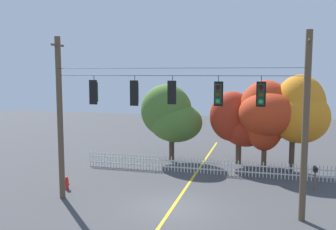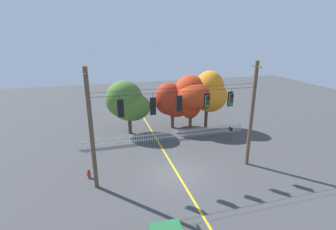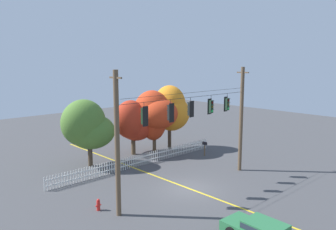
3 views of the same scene
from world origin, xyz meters
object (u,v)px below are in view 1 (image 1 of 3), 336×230
at_px(traffic_signal_northbound_primary, 261,94).
at_px(autumn_oak_far_east, 266,114).
at_px(traffic_signal_northbound_secondary, 94,92).
at_px(traffic_signal_southbound_primary, 172,92).
at_px(traffic_signal_eastbound_side, 218,94).
at_px(fire_hydrant, 67,183).
at_px(autumn_maple_near_fence, 170,116).
at_px(autumn_maple_far_west, 300,111).
at_px(traffic_signal_westbound_side, 135,93).
at_px(autumn_maple_mid, 239,122).
at_px(roadside_mailbox, 315,171).

bearing_deg(traffic_signal_northbound_primary, autumn_oak_far_east, 87.91).
bearing_deg(traffic_signal_northbound_secondary, traffic_signal_southbound_primary, 0.01).
height_order(traffic_signal_eastbound_side, fire_hydrant, traffic_signal_eastbound_side).
bearing_deg(autumn_maple_near_fence, autumn_maple_far_west, -4.11).
bearing_deg(fire_hydrant, traffic_signal_eastbound_side, -8.85).
bearing_deg(traffic_signal_eastbound_side, traffic_signal_westbound_side, -179.73).
relative_size(traffic_signal_northbound_primary, autumn_oak_far_east, 0.23).
xyz_separation_m(autumn_maple_near_fence, autumn_maple_far_west, (9.21, -0.66, 0.66)).
height_order(traffic_signal_eastbound_side, autumn_maple_far_west, autumn_maple_far_west).
bearing_deg(traffic_signal_eastbound_side, autumn_maple_far_west, 63.52).
height_order(autumn_maple_mid, fire_hydrant, autumn_maple_mid).
bearing_deg(autumn_maple_far_west, traffic_signal_southbound_primary, -126.61).
distance_m(traffic_signal_northbound_secondary, autumn_maple_near_fence, 10.03).
distance_m(traffic_signal_southbound_primary, autumn_oak_far_east, 10.24).
distance_m(autumn_maple_near_fence, roadside_mailbox, 11.16).
bearing_deg(autumn_oak_far_east, traffic_signal_southbound_primary, -116.44).
bearing_deg(autumn_maple_mid, fire_hydrant, -137.49).
relative_size(traffic_signal_northbound_secondary, traffic_signal_eastbound_side, 1.02).
bearing_deg(autumn_oak_far_east, traffic_signal_northbound_secondary, -133.68).
bearing_deg(autumn_maple_near_fence, traffic_signal_southbound_primary, -75.25).
bearing_deg(traffic_signal_westbound_side, traffic_signal_southbound_primary, 0.03).
height_order(traffic_signal_westbound_side, fire_hydrant, traffic_signal_westbound_side).
bearing_deg(autumn_maple_far_west, autumn_maple_near_fence, 175.89).
xyz_separation_m(autumn_oak_far_east, fire_hydrant, (-11.16, -7.60, -3.50)).
bearing_deg(autumn_maple_near_fence, autumn_maple_mid, 2.69).
xyz_separation_m(traffic_signal_northbound_secondary, fire_hydrant, (-2.56, 1.40, -5.40)).
bearing_deg(autumn_maple_mid, autumn_oak_far_east, -24.66).
height_order(autumn_oak_far_east, roadside_mailbox, autumn_oak_far_east).
xyz_separation_m(traffic_signal_northbound_primary, roadside_mailbox, (3.11, 4.83, -4.63)).
xyz_separation_m(traffic_signal_northbound_primary, fire_hydrant, (-10.83, 1.38, -5.41)).
xyz_separation_m(traffic_signal_eastbound_side, autumn_maple_far_west, (4.46, 8.96, -1.62)).
height_order(traffic_signal_northbound_primary, autumn_oak_far_east, traffic_signal_northbound_primary).
distance_m(traffic_signal_northbound_secondary, fire_hydrant, 6.14).
relative_size(autumn_maple_far_west, fire_hydrant, 8.99).
distance_m(traffic_signal_southbound_primary, autumn_maple_mid, 10.54).
relative_size(traffic_signal_eastbound_side, roadside_mailbox, 1.02).
xyz_separation_m(traffic_signal_southbound_primary, autumn_oak_far_east, (4.48, 9.00, -1.94)).
xyz_separation_m(traffic_signal_southbound_primary, roadside_mailbox, (7.26, 4.85, -4.66)).
height_order(autumn_maple_mid, autumn_oak_far_east, autumn_oak_far_east).
bearing_deg(fire_hydrant, traffic_signal_northbound_secondary, -28.73).
distance_m(traffic_signal_northbound_secondary, autumn_maple_far_west, 14.13).
height_order(traffic_signal_northbound_primary, autumn_maple_mid, traffic_signal_northbound_primary).
height_order(autumn_maple_near_fence, autumn_oak_far_east, autumn_oak_far_east).
distance_m(traffic_signal_northbound_secondary, traffic_signal_northbound_primary, 8.27).
bearing_deg(autumn_maple_mid, traffic_signal_northbound_primary, -80.89).
height_order(traffic_signal_eastbound_side, traffic_signal_northbound_primary, same).
xyz_separation_m(traffic_signal_northbound_secondary, traffic_signal_westbound_side, (2.20, -0.00, -0.02)).
height_order(traffic_signal_southbound_primary, autumn_maple_near_fence, traffic_signal_southbound_primary).
bearing_deg(traffic_signal_westbound_side, autumn_maple_mid, 65.57).
distance_m(traffic_signal_eastbound_side, autumn_maple_mid, 10.20).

